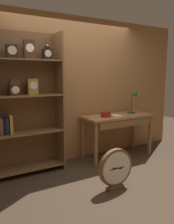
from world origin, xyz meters
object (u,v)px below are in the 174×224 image
object	(u,v)px
open_repair_manual	(116,116)
round_clock_large	(116,168)
toolbox_small	(106,114)
bookshelf	(20,102)
workbench	(118,121)
desk_lamp	(134,99)

from	to	relation	value
open_repair_manual	round_clock_large	distance (m)	1.26
toolbox_small	open_repair_manual	size ratio (longest dim) A/B	0.68
bookshelf	workbench	size ratio (longest dim) A/B	1.64
workbench	open_repair_manual	xyz separation A→B (m)	(-0.12, -0.08, 0.11)
round_clock_large	open_repair_manual	bearing A→B (deg)	53.50
desk_lamp	round_clock_large	world-z (taller)	desk_lamp
workbench	round_clock_large	bearing A→B (deg)	-128.73
bookshelf	round_clock_large	world-z (taller)	bookshelf
desk_lamp	workbench	bearing A→B (deg)	-173.71
desk_lamp	round_clock_large	bearing A→B (deg)	-139.58
desk_lamp	toolbox_small	distance (m)	0.77
bookshelf	open_repair_manual	bearing A→B (deg)	-8.40
desk_lamp	toolbox_small	world-z (taller)	desk_lamp
open_repair_manual	round_clock_large	xyz separation A→B (m)	(-0.68, -0.92, -0.53)
bookshelf	round_clock_large	bearing A→B (deg)	-49.78
bookshelf	round_clock_large	size ratio (longest dim) A/B	3.90
open_repair_manual	bookshelf	bearing A→B (deg)	164.01
desk_lamp	bookshelf	bearing A→B (deg)	176.87
desk_lamp	open_repair_manual	world-z (taller)	desk_lamp
bookshelf	open_repair_manual	distance (m)	1.71
open_repair_manual	workbench	bearing A→B (deg)	25.52
bookshelf	open_repair_manual	size ratio (longest dim) A/B	10.19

